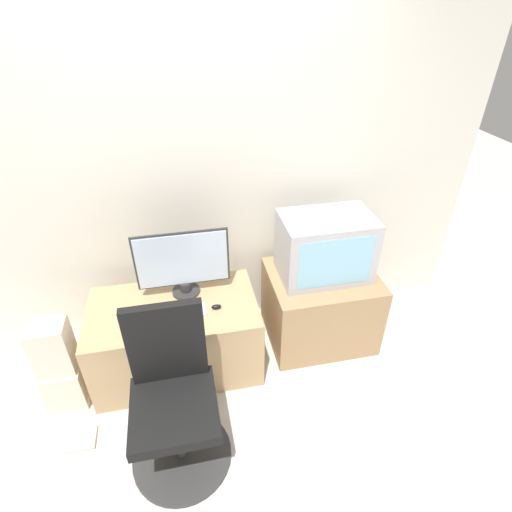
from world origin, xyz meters
TOP-DOWN VIEW (x-y plane):
  - ground_plane at (0.00, 0.00)m, footprint 12.00×12.00m
  - wall_back at (0.00, 1.32)m, footprint 4.40×0.05m
  - desk at (-0.16, 0.83)m, footprint 1.13×0.64m
  - side_stand at (0.93, 0.92)m, footprint 0.78×0.64m
  - main_monitor at (-0.06, 0.96)m, footprint 0.62×0.19m
  - keyboard at (-0.10, 0.75)m, footprint 0.31×0.12m
  - mouse at (0.13, 0.75)m, footprint 0.07×0.03m
  - crt_tv at (0.93, 0.93)m, footprint 0.63×0.41m
  - office_chair at (-0.19, 0.17)m, footprint 0.58×0.58m
  - cardboard_box_lower at (-0.90, 0.68)m, footprint 0.24×0.24m
  - cardboard_box_upper at (-0.90, 0.68)m, footprint 0.22×0.19m
  - book at (-0.79, 0.34)m, footprint 0.17×0.15m

SIDE VIEW (x-z plane):
  - ground_plane at x=0.00m, z-range 0.00..0.00m
  - book at x=-0.79m, z-range 0.00..0.02m
  - cardboard_box_lower at x=-0.90m, z-range 0.00..0.31m
  - desk at x=-0.16m, z-range 0.00..0.56m
  - side_stand at x=0.93m, z-range 0.00..0.58m
  - office_chair at x=-0.19m, z-range -0.09..0.92m
  - cardboard_box_upper at x=-0.90m, z-range 0.31..0.67m
  - keyboard at x=-0.10m, z-range 0.56..0.57m
  - mouse at x=0.13m, z-range 0.56..0.59m
  - main_monitor at x=-0.06m, z-range 0.57..1.04m
  - crt_tv at x=0.93m, z-range 0.58..1.05m
  - wall_back at x=0.00m, z-range 0.00..2.60m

